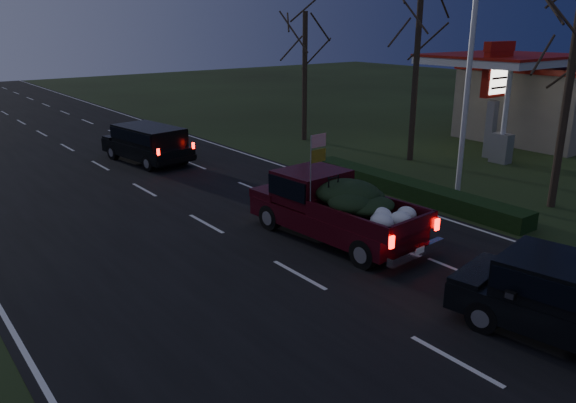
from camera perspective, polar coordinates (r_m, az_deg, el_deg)
ground at (r=15.09m, az=1.14°, el=-7.52°), size 120.00×120.00×0.00m
road_asphalt at (r=15.08m, az=1.14°, el=-7.49°), size 14.00×120.00×0.02m
hedge_row at (r=22.15m, az=12.18°, el=1.27°), size 1.00×10.00×0.60m
light_pole at (r=22.04m, az=18.10°, el=14.44°), size 0.50×0.90×9.16m
gas_price_pylon at (r=29.21m, az=20.39°, el=11.45°), size 2.00×0.41×5.57m
gas_station_building at (r=36.80m, az=25.63°, el=9.14°), size 10.00×7.00×4.00m
gas_canopy at (r=31.38m, az=20.97°, el=12.83°), size 7.10×6.10×4.88m
bare_tree_near at (r=21.79m, az=27.10°, el=13.70°), size 3.60×3.60×7.50m
bare_tree_mid at (r=27.45m, az=13.17°, el=17.15°), size 3.60×3.60×8.50m
bare_tree_far at (r=31.78m, az=1.74°, el=15.59°), size 3.60×3.60×7.00m
pickup_truck at (r=17.22m, az=4.74°, el=-0.26°), size 2.59×5.90×3.02m
lead_suv at (r=27.59m, az=-14.04°, el=6.04°), size 2.72×5.20×1.43m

